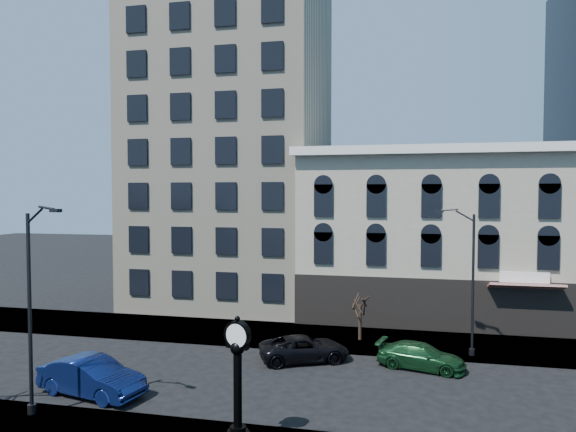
# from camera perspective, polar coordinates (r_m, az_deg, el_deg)

# --- Properties ---
(ground) EXTENTS (160.00, 160.00, 0.00)m
(ground) POSITION_cam_1_polar(r_m,az_deg,el_deg) (27.15, -6.21, -17.46)
(ground) COLOR black
(ground) RESTS_ON ground
(sidewalk_far) EXTENTS (160.00, 6.00, 0.12)m
(sidewalk_far) POSITION_cam_1_polar(r_m,az_deg,el_deg) (34.46, -1.89, -12.99)
(sidewalk_far) COLOR gray
(sidewalk_far) RESTS_ON ground
(cream_tower) EXTENTS (15.90, 15.40, 42.50)m
(cream_tower) POSITION_cam_1_polar(r_m,az_deg,el_deg) (46.47, -6.11, 14.98)
(cream_tower) COLOR beige
(cream_tower) RESTS_ON ground
(victorian_row) EXTENTS (22.60, 11.19, 12.50)m
(victorian_row) POSITION_cam_1_polar(r_m,az_deg,el_deg) (40.41, 17.72, -2.25)
(victorian_row) COLOR #ADA58E
(victorian_row) RESTS_ON ground
(street_clock) EXTENTS (1.07, 1.07, 4.71)m
(street_clock) POSITION_cam_1_polar(r_m,az_deg,el_deg) (19.75, -5.61, -18.29)
(street_clock) COLOR black
(street_clock) RESTS_ON sidewalk_near
(street_lamp_near) EXTENTS (2.19, 0.99, 8.82)m
(street_lamp_near) POSITION_cam_1_polar(r_m,az_deg,el_deg) (23.07, -26.05, -3.93)
(street_lamp_near) COLOR black
(street_lamp_near) RESTS_ON sidewalk_near
(street_lamp_far) EXTENTS (2.17, 0.64, 8.45)m
(street_lamp_far) POSITION_cam_1_polar(r_m,az_deg,el_deg) (30.64, 18.77, -2.80)
(street_lamp_far) COLOR black
(street_lamp_far) RESTS_ON sidewalk_far
(bare_tree_far) EXTENTS (2.04, 2.04, 3.51)m
(bare_tree_far) POSITION_cam_1_polar(r_m,az_deg,el_deg) (32.73, 8.01, -8.99)
(bare_tree_far) COLOR #322319
(bare_tree_far) RESTS_ON sidewalk_far
(car_near_b) EXTENTS (5.45, 2.88, 1.71)m
(car_near_b) POSITION_cam_1_polar(r_m,az_deg,el_deg) (26.25, -20.98, -16.34)
(car_near_b) COLOR #0C194C
(car_near_b) RESTS_ON ground
(car_far_a) EXTENTS (5.48, 4.13, 1.38)m
(car_far_a) POSITION_cam_1_polar(r_m,az_deg,el_deg) (29.31, 1.83, -14.50)
(car_far_a) COLOR black
(car_far_a) RESTS_ON ground
(car_far_b) EXTENTS (4.91, 2.90, 1.33)m
(car_far_b) POSITION_cam_1_polar(r_m,az_deg,el_deg) (28.98, 14.56, -14.83)
(car_far_b) COLOR #143F1E
(car_far_b) RESTS_ON ground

